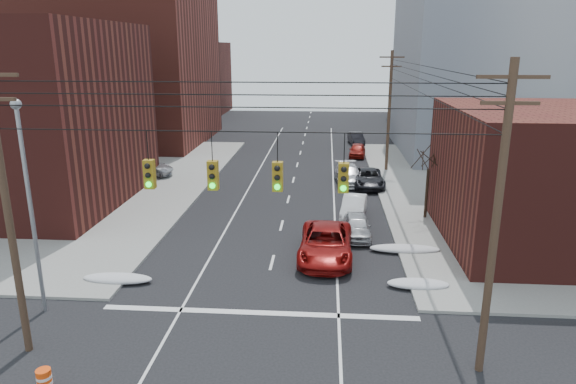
% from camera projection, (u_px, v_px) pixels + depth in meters
% --- Properties ---
extents(building_brick_tall, '(24.00, 20.00, 30.00)m').
position_uv_depth(building_brick_tall, '(99.00, 14.00, 60.02)').
color(building_brick_tall, maroon).
rests_on(building_brick_tall, ground).
extents(building_brick_far, '(22.00, 18.00, 12.00)m').
position_uv_depth(building_brick_far, '(158.00, 79.00, 87.57)').
color(building_brick_far, '#4E1B17').
rests_on(building_brick_far, ground).
extents(building_office, '(22.00, 20.00, 25.00)m').
position_uv_depth(building_office, '(512.00, 35.00, 53.56)').
color(building_office, gray).
rests_on(building_office, ground).
extents(building_glass, '(20.00, 18.00, 22.00)m').
position_uv_depth(building_glass, '(466.00, 49.00, 78.77)').
color(building_glass, gray).
rests_on(building_glass, ground).
extents(utility_pole_left, '(2.20, 0.28, 11.00)m').
position_uv_depth(utility_pole_left, '(7.00, 207.00, 18.26)').
color(utility_pole_left, '#473323').
rests_on(utility_pole_left, ground).
extents(utility_pole_right, '(2.20, 0.28, 11.00)m').
position_uv_depth(utility_pole_right, '(496.00, 219.00, 17.04)').
color(utility_pole_right, '#473323').
rests_on(utility_pole_right, ground).
extents(utility_pole_far, '(2.20, 0.28, 11.00)m').
position_uv_depth(utility_pole_far, '(389.00, 109.00, 46.77)').
color(utility_pole_far, '#473323').
rests_on(utility_pole_far, ground).
extents(traffic_signals, '(17.00, 0.42, 2.02)m').
position_uv_depth(traffic_signals, '(245.00, 174.00, 17.23)').
color(traffic_signals, black).
rests_on(traffic_signals, ground).
extents(street_light, '(0.44, 0.44, 9.32)m').
position_uv_depth(street_light, '(28.00, 191.00, 21.27)').
color(street_light, gray).
rests_on(street_light, ground).
extents(bare_tree, '(2.09, 2.20, 4.93)m').
position_uv_depth(bare_tree, '(427.00, 186.00, 34.21)').
color(bare_tree, black).
rests_on(bare_tree, ground).
extents(snow_nw, '(3.50, 1.08, 0.42)m').
position_uv_depth(snow_nw, '(118.00, 278.00, 25.46)').
color(snow_nw, silver).
rests_on(snow_nw, ground).
extents(snow_ne, '(3.00, 1.08, 0.42)m').
position_uv_depth(snow_ne, '(418.00, 284.00, 24.87)').
color(snow_ne, silver).
rests_on(snow_ne, ground).
extents(snow_east_far, '(4.00, 1.08, 0.42)m').
position_uv_depth(snow_east_far, '(405.00, 249.00, 29.19)').
color(snow_east_far, silver).
rests_on(snow_east_far, ground).
extents(red_pickup, '(3.05, 6.29, 1.73)m').
position_uv_depth(red_pickup, '(326.00, 243.00, 28.24)').
color(red_pickup, maroon).
rests_on(red_pickup, ground).
extents(parked_car_a, '(1.69, 4.09, 1.39)m').
position_uv_depth(parked_car_a, '(357.00, 226.00, 31.46)').
color(parked_car_a, '#B1B2B6').
rests_on(parked_car_a, ground).
extents(parked_car_b, '(2.10, 4.53, 1.44)m').
position_uv_depth(parked_car_b, '(354.00, 207.00, 35.18)').
color(parked_car_b, white).
rests_on(parked_car_b, ground).
extents(parked_car_c, '(2.54, 5.32, 1.47)m').
position_uv_depth(parked_car_c, '(368.00, 178.00, 42.74)').
color(parked_car_c, black).
rests_on(parked_car_c, ground).
extents(parked_car_d, '(2.58, 5.44, 1.53)m').
position_uv_depth(parked_car_d, '(349.00, 175.00, 43.78)').
color(parked_car_d, '#B7B6BB').
rests_on(parked_car_d, ground).
extents(parked_car_e, '(2.05, 4.21, 1.39)m').
position_uv_depth(parked_car_e, '(357.00, 150.00, 54.46)').
color(parked_car_e, maroon).
rests_on(parked_car_e, ground).
extents(parked_car_f, '(2.00, 4.41, 1.40)m').
position_uv_depth(parked_car_f, '(356.00, 138.00, 61.52)').
color(parked_car_f, black).
rests_on(parked_car_f, ground).
extents(lot_car_a, '(3.97, 2.03, 1.25)m').
position_uv_depth(lot_car_a, '(93.00, 189.00, 39.24)').
color(lot_car_a, silver).
rests_on(lot_car_a, sidewalk_nw).
extents(lot_car_b, '(5.50, 2.97, 1.46)m').
position_uv_depth(lot_car_b, '(143.00, 168.00, 45.56)').
color(lot_car_b, '#A8A9AD').
rests_on(lot_car_b, sidewalk_nw).
extents(lot_car_c, '(5.14, 2.31, 1.46)m').
position_uv_depth(lot_car_c, '(27.00, 195.00, 37.39)').
color(lot_car_c, black).
rests_on(lot_car_c, sidewalk_nw).
extents(lot_car_d, '(4.65, 2.65, 1.49)m').
position_uv_depth(lot_car_d, '(93.00, 168.00, 45.47)').
color(lot_car_d, '#A9A9AD').
rests_on(lot_car_d, sidewalk_nw).
extents(construction_barrel, '(0.59, 0.59, 0.89)m').
position_uv_depth(construction_barrel, '(45.00, 381.00, 17.26)').
color(construction_barrel, '#F6470C').
rests_on(construction_barrel, ground).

